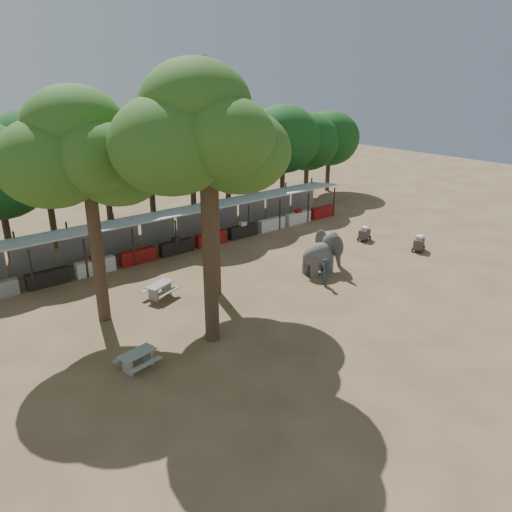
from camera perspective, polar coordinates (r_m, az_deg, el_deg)
ground at (r=25.36m, az=9.00°, el=-6.80°), size 100.00×100.00×0.00m
vendor_stalls at (r=34.89m, az=-7.95°, el=3.02°), size 28.00×2.99×2.80m
yard_tree_left at (r=23.59m, az=-19.41°, el=11.27°), size 7.10×6.90×11.02m
yard_tree_center at (r=20.33m, az=-6.40°, el=13.86°), size 7.10×6.90×12.04m
yard_tree_back at (r=25.36m, az=-5.60°, el=13.64°), size 7.10×6.90×11.36m
backdrop_trees at (r=38.32m, az=-12.40°, el=10.96°), size 46.46×5.95×8.33m
elephant at (r=30.33m, az=7.65°, el=0.37°), size 3.12×2.40×2.39m
handler at (r=28.49m, az=7.91°, el=-1.82°), size 0.58×0.68×1.61m
picnic_table_near at (r=21.31m, az=-13.39°, el=-11.26°), size 1.74×1.62×0.75m
picnic_table_far at (r=27.31m, az=-10.93°, el=-3.67°), size 1.97×1.88×0.79m
cart_front at (r=35.53m, az=18.12°, el=1.39°), size 1.29×1.10×1.07m
cart_back at (r=36.76m, az=12.29°, el=2.52°), size 1.20×0.97×1.01m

